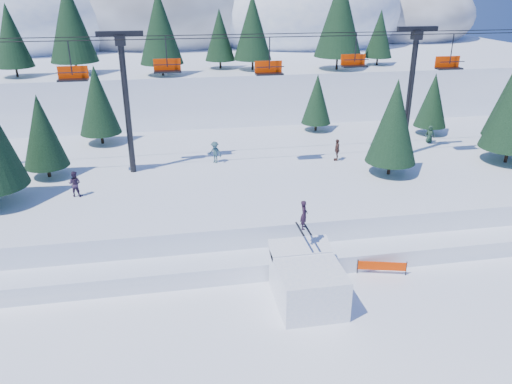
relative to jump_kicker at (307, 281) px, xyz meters
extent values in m
plane|color=white|center=(-0.53, -2.81, -1.24)|extent=(160.00, 160.00, 0.00)
cube|color=white|center=(-0.53, 15.19, 0.01)|extent=(70.00, 22.00, 2.50)
cube|color=white|center=(-0.53, 5.19, -0.69)|extent=(70.00, 6.00, 1.10)
cube|color=white|center=(-0.53, 65.19, 1.76)|extent=(110.00, 60.00, 6.00)
ellipsoid|color=white|center=(-28.53, 69.19, 10.21)|extent=(36.00, 32.40, 19.80)
ellipsoid|color=white|center=(17.47, 67.19, 10.18)|extent=(34.00, 30.60, 19.72)
ellipsoid|color=#605B59|center=(37.47, 73.19, 8.89)|extent=(30.00, 27.00, 15.00)
cylinder|color=black|center=(-6.86, 37.45, 5.42)|extent=(0.26, 0.26, 1.31)
cone|color=#19381F|center=(-6.86, 37.45, 10.11)|extent=(4.88, 4.88, 8.06)
cylinder|color=black|center=(3.97, 39.46, 5.38)|extent=(0.26, 0.26, 1.23)
cone|color=#19381F|center=(3.97, 39.46, 9.78)|extent=(4.58, 4.58, 7.58)
cylinder|color=black|center=(14.21, 38.00, 5.54)|extent=(0.26, 0.26, 1.55)
cone|color=#19381F|center=(14.21, 38.00, 11.07)|extent=(5.76, 5.76, 9.52)
cylinder|color=black|center=(-16.69, 39.91, 5.48)|extent=(0.26, 0.26, 1.44)
cone|color=#19381F|center=(-16.69, 39.91, 10.63)|extent=(5.36, 5.36, 8.86)
cylinder|color=black|center=(20.53, 40.53, 5.24)|extent=(0.26, 0.26, 0.95)
cone|color=#19381F|center=(20.53, 40.53, 8.65)|extent=(3.55, 3.55, 5.87)
cylinder|color=black|center=(-23.04, 39.21, 5.32)|extent=(0.26, 0.26, 1.11)
cone|color=#19381F|center=(-23.04, 39.21, 9.28)|extent=(4.12, 4.12, 6.82)
cylinder|color=black|center=(0.22, 41.21, 5.26)|extent=(0.26, 0.26, 0.99)
cone|color=#19381F|center=(0.22, 41.21, 8.79)|extent=(3.68, 3.68, 6.09)
cube|color=white|center=(0.00, -0.13, -0.11)|extent=(3.34, 4.13, 2.26)
cube|color=white|center=(0.00, 1.64, 1.07)|extent=(3.34, 1.44, 0.80)
imported|color=black|center=(0.10, 1.47, 3.19)|extent=(0.55, 0.68, 1.62)
cube|color=black|center=(-0.10, 1.47, 2.37)|extent=(0.11, 1.65, 0.03)
cube|color=black|center=(0.30, 1.47, 2.37)|extent=(0.11, 1.65, 0.03)
cylinder|color=black|center=(-9.53, 15.19, 6.26)|extent=(0.44, 0.44, 10.00)
cube|color=black|center=(-9.53, 15.19, 11.36)|extent=(3.20, 0.35, 0.35)
cube|color=black|center=(-9.53, 15.19, 10.91)|extent=(0.70, 0.70, 0.70)
cylinder|color=black|center=(12.47, 15.19, 6.26)|extent=(0.44, 0.44, 10.00)
cube|color=black|center=(12.47, 15.19, 11.36)|extent=(3.20, 0.35, 0.35)
cube|color=black|center=(12.47, 15.19, 10.91)|extent=(0.70, 0.70, 0.70)
cylinder|color=black|center=(1.47, 13.99, 11.06)|extent=(46.00, 0.06, 0.06)
cylinder|color=black|center=(1.47, 16.39, 11.06)|extent=(46.00, 0.06, 0.06)
cylinder|color=black|center=(-12.80, 13.99, 9.96)|extent=(0.08, 0.08, 2.20)
cube|color=black|center=(-12.80, 13.99, 8.51)|extent=(2.00, 0.75, 0.12)
cube|color=#E83200|center=(-12.80, 14.37, 8.96)|extent=(2.00, 0.10, 0.85)
cylinder|color=black|center=(-12.80, 13.64, 9.06)|extent=(2.00, 0.06, 0.06)
cylinder|color=black|center=(-6.44, 16.39, 9.96)|extent=(0.08, 0.08, 2.20)
cube|color=black|center=(-6.44, 16.39, 8.51)|extent=(2.00, 0.75, 0.12)
cube|color=#E83200|center=(-6.44, 16.77, 8.96)|extent=(2.00, 0.10, 0.85)
cylinder|color=black|center=(-6.44, 16.04, 9.06)|extent=(2.00, 0.06, 0.06)
cylinder|color=black|center=(0.75, 13.99, 9.96)|extent=(0.08, 0.08, 2.20)
cube|color=black|center=(0.75, 13.99, 8.51)|extent=(2.00, 0.75, 0.12)
cube|color=#E83200|center=(0.75, 14.37, 8.96)|extent=(2.00, 0.10, 0.85)
cylinder|color=black|center=(0.75, 13.64, 9.06)|extent=(2.00, 0.06, 0.06)
cylinder|color=black|center=(8.09, 16.39, 9.96)|extent=(0.08, 0.08, 2.20)
cube|color=black|center=(8.09, 16.39, 8.51)|extent=(2.00, 0.75, 0.12)
cube|color=#E83200|center=(8.09, 16.77, 8.96)|extent=(2.00, 0.10, 0.85)
cylinder|color=black|center=(8.09, 16.04, 9.06)|extent=(2.00, 0.06, 0.06)
cylinder|color=black|center=(14.83, 13.99, 9.96)|extent=(0.08, 0.08, 2.20)
cube|color=black|center=(14.83, 13.99, 8.51)|extent=(2.00, 0.75, 0.12)
cube|color=#E83200|center=(14.83, 14.37, 8.96)|extent=(2.00, 0.10, 0.85)
cylinder|color=black|center=(14.83, 13.64, 9.06)|extent=(2.00, 0.06, 0.06)
cylinder|color=black|center=(19.81, 12.06, 1.88)|extent=(0.26, 0.26, 1.24)
cylinder|color=black|center=(22.09, 15.84, 1.77)|extent=(0.26, 0.26, 1.02)
cone|color=#19381F|center=(22.09, 15.84, 5.41)|extent=(3.78, 3.78, 6.26)
cylinder|color=black|center=(17.67, 20.64, 1.66)|extent=(0.26, 0.26, 0.80)
cone|color=#19381F|center=(17.67, 20.64, 4.53)|extent=(2.98, 2.98, 4.94)
cylinder|color=black|center=(-12.59, 23.12, 1.75)|extent=(0.26, 0.26, 0.97)
cone|color=#19381F|center=(-12.59, 23.12, 5.20)|extent=(3.60, 3.60, 5.95)
cylinder|color=black|center=(7.45, 23.77, 1.64)|extent=(0.26, 0.26, 0.76)
cone|color=#19381F|center=(7.45, 23.77, 4.37)|extent=(2.84, 2.84, 4.69)
cylinder|color=black|center=(-15.64, 15.19, 1.69)|extent=(0.26, 0.26, 0.86)
cone|color=#19381F|center=(-15.64, 15.19, 4.77)|extent=(3.20, 3.20, 5.30)
cylinder|color=black|center=(9.44, 11.23, 1.76)|extent=(0.26, 0.26, 1.00)
cone|color=#19381F|center=(9.44, 11.23, 5.32)|extent=(3.71, 3.71, 6.13)
imported|color=#2C4B53|center=(-3.16, 16.12, 2.13)|extent=(1.28, 1.22, 1.75)
imported|color=#34243D|center=(-13.11, 11.02, 2.15)|extent=(0.99, 0.85, 1.77)
imported|color=#1D3927|center=(16.40, 18.14, 2.04)|extent=(0.86, 0.67, 1.55)
imported|color=#472A25|center=(6.59, 14.95, 2.15)|extent=(0.73, 1.12, 1.77)
cylinder|color=black|center=(3.69, 2.15, -0.79)|extent=(0.06, 0.06, 0.90)
cylinder|color=black|center=(6.39, 1.43, -0.79)|extent=(0.06, 0.06, 0.90)
cube|color=#E83200|center=(5.04, 1.79, -0.69)|extent=(2.72, 0.76, 0.55)
cylinder|color=black|center=(10.18, 3.88, -0.79)|extent=(0.06, 0.06, 0.90)
cylinder|color=black|center=(12.97, 3.72, -0.79)|extent=(0.06, 0.06, 0.90)
cube|color=#E83200|center=(11.58, 3.80, -0.69)|extent=(2.80, 0.20, 0.55)
camera|label=1|loc=(-6.69, -21.64, 14.55)|focal=35.00mm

